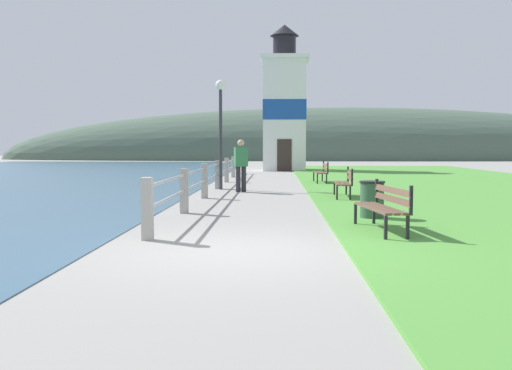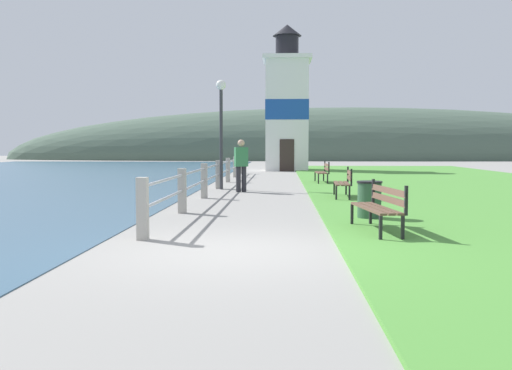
# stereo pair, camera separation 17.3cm
# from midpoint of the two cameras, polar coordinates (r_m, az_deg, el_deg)

# --- Properties ---
(ground_plane) EXTENTS (160.00, 160.00, 0.00)m
(ground_plane) POSITION_cam_midpoint_polar(r_m,az_deg,el_deg) (8.64, -2.11, -6.65)
(ground_plane) COLOR gray
(grass_verge) EXTENTS (12.00, 42.36, 0.06)m
(grass_verge) POSITION_cam_midpoint_polar(r_m,az_deg,el_deg) (23.69, 19.66, -0.06)
(grass_verge) COLOR #4C8E38
(grass_verge) RESTS_ON ground_plane
(seawall_railing) EXTENTS (0.18, 23.18, 1.06)m
(seawall_railing) POSITION_cam_midpoint_polar(r_m,az_deg,el_deg) (21.12, -3.57, 1.27)
(seawall_railing) COLOR #A8A399
(seawall_railing) RESTS_ON ground_plane
(park_bench_near) EXTENTS (0.71, 1.96, 0.94)m
(park_bench_near) POSITION_cam_midpoint_polar(r_m,az_deg,el_deg) (10.49, 12.78, -1.90)
(park_bench_near) COLOR brown
(park_bench_near) RESTS_ON ground_plane
(park_bench_midway) EXTENTS (0.57, 1.80, 0.94)m
(park_bench_midway) POSITION_cam_midpoint_polar(r_m,az_deg,el_deg) (17.18, 9.14, 0.39)
(park_bench_midway) COLOR brown
(park_bench_midway) RESTS_ON ground_plane
(park_bench_far) EXTENTS (0.51, 1.75, 0.94)m
(park_bench_far) POSITION_cam_midpoint_polar(r_m,az_deg,el_deg) (23.98, 6.95, 1.40)
(park_bench_far) COLOR brown
(park_bench_far) RESTS_ON ground_plane
(lighthouse) EXTENTS (3.07, 3.07, 9.28)m
(lighthouse) POSITION_cam_midpoint_polar(r_m,az_deg,el_deg) (36.91, 3.24, 7.76)
(lighthouse) COLOR white
(lighthouse) RESTS_ON ground_plane
(person_strolling) EXTENTS (0.49, 0.37, 1.80)m
(person_strolling) POSITION_cam_midpoint_polar(r_m,az_deg,el_deg) (19.58, -1.24, 2.15)
(person_strolling) COLOR #28282D
(person_strolling) RESTS_ON ground_plane
(trash_bin) EXTENTS (0.54, 0.54, 0.84)m
(trash_bin) POSITION_cam_midpoint_polar(r_m,az_deg,el_deg) (12.38, 11.66, -1.54)
(trash_bin) COLOR #2D5138
(trash_bin) RESTS_ON ground_plane
(lamp_post) EXTENTS (0.36, 0.36, 3.96)m
(lamp_post) POSITION_cam_midpoint_polar(r_m,az_deg,el_deg) (20.80, -3.27, 7.10)
(lamp_post) COLOR #333338
(lamp_post) RESTS_ON ground_plane
(distant_hillside) EXTENTS (80.00, 16.00, 12.00)m
(distant_hillside) POSITION_cam_midpoint_polar(r_m,az_deg,el_deg) (67.13, 8.83, 2.54)
(distant_hillside) COLOR #475B4C
(distant_hillside) RESTS_ON ground_plane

